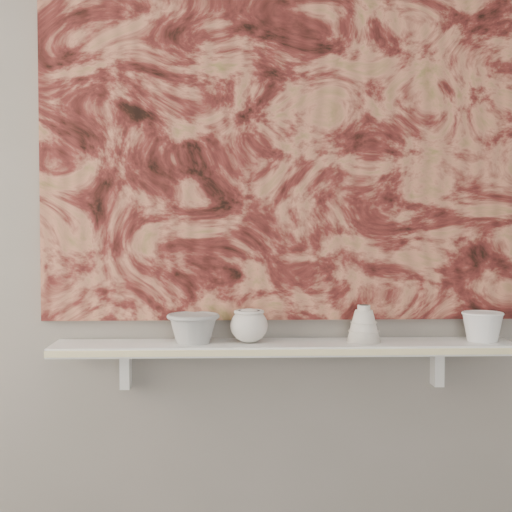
{
  "coord_description": "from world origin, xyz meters",
  "views": [
    {
      "loc": [
        -0.17,
        -0.64,
        1.28
      ],
      "look_at": [
        -0.09,
        1.49,
        1.19
      ],
      "focal_mm": 50.0,
      "sensor_mm": 36.0,
      "label": 1
    }
  ],
  "objects_px": {
    "painting": "(283,144)",
    "bowl_white": "(483,326)",
    "bowl_grey": "(193,328)",
    "bell_vessel": "(364,323)",
    "cup_cream": "(249,326)",
    "shelf": "(284,347)"
  },
  "relations": [
    {
      "from": "shelf",
      "to": "bowl_grey",
      "type": "relative_size",
      "value": 8.75
    },
    {
      "from": "shelf",
      "to": "bowl_grey",
      "type": "bearing_deg",
      "value": 180.0
    },
    {
      "from": "shelf",
      "to": "bell_vessel",
      "type": "height_order",
      "value": "bell_vessel"
    },
    {
      "from": "shelf",
      "to": "painting",
      "type": "relative_size",
      "value": 0.93
    },
    {
      "from": "shelf",
      "to": "cup_cream",
      "type": "distance_m",
      "value": 0.13
    },
    {
      "from": "bowl_grey",
      "to": "bowl_white",
      "type": "relative_size",
      "value": 1.26
    },
    {
      "from": "bowl_white",
      "to": "painting",
      "type": "bearing_deg",
      "value": 172.49
    },
    {
      "from": "cup_cream",
      "to": "bowl_white",
      "type": "distance_m",
      "value": 0.72
    },
    {
      "from": "painting",
      "to": "bowl_white",
      "type": "relative_size",
      "value": 11.84
    },
    {
      "from": "bowl_grey",
      "to": "cup_cream",
      "type": "distance_m",
      "value": 0.17
    },
    {
      "from": "shelf",
      "to": "bell_vessel",
      "type": "distance_m",
      "value": 0.25
    },
    {
      "from": "bowl_grey",
      "to": "cup_cream",
      "type": "height_order",
      "value": "cup_cream"
    },
    {
      "from": "shelf",
      "to": "cup_cream",
      "type": "relative_size",
      "value": 12.32
    },
    {
      "from": "bowl_grey",
      "to": "bell_vessel",
      "type": "bearing_deg",
      "value": 0.0
    },
    {
      "from": "shelf",
      "to": "bowl_grey",
      "type": "xyz_separation_m",
      "value": [
        -0.28,
        0.0,
        0.06
      ]
    },
    {
      "from": "shelf",
      "to": "painting",
      "type": "bearing_deg",
      "value": 90.0
    },
    {
      "from": "painting",
      "to": "bowl_grey",
      "type": "bearing_deg",
      "value": -163.78
    },
    {
      "from": "shelf",
      "to": "bowl_grey",
      "type": "height_order",
      "value": "bowl_grey"
    },
    {
      "from": "bell_vessel",
      "to": "cup_cream",
      "type": "bearing_deg",
      "value": 180.0
    },
    {
      "from": "bowl_grey",
      "to": "bell_vessel",
      "type": "xyz_separation_m",
      "value": [
        0.52,
        0.0,
        0.01
      ]
    },
    {
      "from": "painting",
      "to": "bowl_grey",
      "type": "relative_size",
      "value": 9.37
    },
    {
      "from": "bell_vessel",
      "to": "bowl_grey",
      "type": "bearing_deg",
      "value": 180.0
    }
  ]
}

